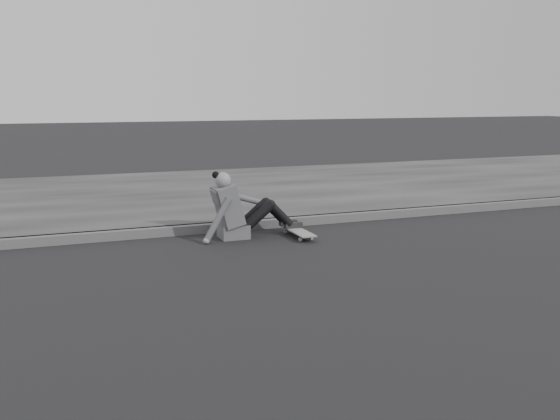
{
  "coord_description": "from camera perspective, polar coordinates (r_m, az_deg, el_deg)",
  "views": [
    {
      "loc": [
        -3.98,
        -5.43,
        1.81
      ],
      "look_at": [
        -1.41,
        1.24,
        0.5
      ],
      "focal_mm": 40.0,
      "sensor_mm": 36.0,
      "label": 1
    }
  ],
  "objects": [
    {
      "name": "ground",
      "position": [
        6.97,
        14.7,
        -5.01
      ],
      "size": [
        80.0,
        80.0,
        0.0
      ],
      "primitive_type": "plane",
      "color": "black",
      "rests_on": "ground"
    },
    {
      "name": "sidewalk",
      "position": [
        11.86,
        -1.19,
        1.9
      ],
      "size": [
        24.0,
        6.0,
        0.12
      ],
      "primitive_type": "cube",
      "color": "#333333",
      "rests_on": "ground"
    },
    {
      "name": "curb",
      "position": [
        9.12,
        5.27,
        -0.73
      ],
      "size": [
        24.0,
        0.16,
        0.12
      ],
      "primitive_type": "cube",
      "color": "#4F4F4F",
      "rests_on": "ground"
    },
    {
      "name": "skateboard",
      "position": [
        8.13,
        1.65,
        -1.97
      ],
      "size": [
        0.2,
        0.78,
        0.09
      ],
      "color": "gray",
      "rests_on": "ground"
    },
    {
      "name": "seated_woman",
      "position": [
        8.06,
        -3.85,
        -0.01
      ],
      "size": [
        1.38,
        0.46,
        0.88
      ],
      "color": "#505052",
      "rests_on": "ground"
    }
  ]
}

